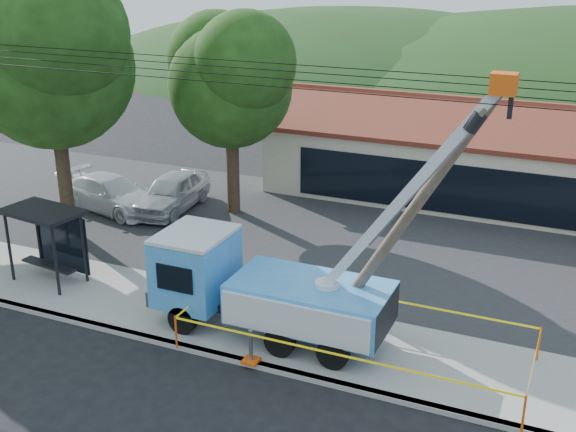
# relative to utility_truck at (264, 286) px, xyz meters

# --- Properties ---
(ground) EXTENTS (120.00, 120.00, 0.00)m
(ground) POSITION_rel_utility_truck_xyz_m (1.12, -3.79, -1.69)
(ground) COLOR black
(ground) RESTS_ON ground
(curb) EXTENTS (60.00, 0.25, 0.15)m
(curb) POSITION_rel_utility_truck_xyz_m (1.12, -1.69, -1.62)
(curb) COLOR #99958F
(curb) RESTS_ON ground
(sidewalk) EXTENTS (60.00, 4.00, 0.15)m
(sidewalk) POSITION_rel_utility_truck_xyz_m (1.12, 0.21, -1.62)
(sidewalk) COLOR #99958F
(sidewalk) RESTS_ON ground
(parking_lot) EXTENTS (60.00, 12.00, 0.10)m
(parking_lot) POSITION_rel_utility_truck_xyz_m (1.12, 8.21, -1.64)
(parking_lot) COLOR #28282B
(parking_lot) RESTS_ON ground
(strip_mall) EXTENTS (22.50, 8.53, 4.67)m
(strip_mall) POSITION_rel_utility_truck_xyz_m (5.12, 16.19, 0.19)
(strip_mall) COLOR #C2B39A
(strip_mall) RESTS_ON ground
(tree_west_near) EXTENTS (7.56, 6.72, 10.80)m
(tree_west_near) POSITION_rel_utility_truck_xyz_m (-10.88, 4.21, 5.83)
(tree_west_near) COLOR #332316
(tree_west_near) RESTS_ON ground
(tree_lot) EXTENTS (6.30, 5.60, 8.94)m
(tree_lot) POSITION_rel_utility_truck_xyz_m (-5.88, 9.21, 4.52)
(tree_lot) COLOR #332316
(tree_lot) RESTS_ON ground
(hill_west) EXTENTS (78.40, 56.00, 28.00)m
(hill_west) POSITION_rel_utility_truck_xyz_m (-13.88, 51.21, -1.69)
(hill_west) COLOR #1E3915
(hill_west) RESTS_ON ground
(utility_truck) EXTENTS (10.11, 3.89, 8.33)m
(utility_truck) POSITION_rel_utility_truck_xyz_m (0.00, 0.00, 0.00)
(utility_truck) COLOR black
(utility_truck) RESTS_ON ground
(leaning_pole) EXTENTS (4.92, 1.79, 8.24)m
(leaning_pole) POSITION_rel_utility_truck_xyz_m (4.26, 0.43, 2.93)
(leaning_pole) COLOR #4D3E32
(leaning_pole) RESTS_ON ground
(bus_shelter) EXTENTS (2.94, 2.03, 2.64)m
(bus_shelter) POSITION_rel_utility_truck_xyz_m (-8.44, 0.39, 0.40)
(bus_shelter) COLOR black
(bus_shelter) RESTS_ON ground
(caution_tape) EXTENTS (9.82, 3.64, 1.05)m
(caution_tape) POSITION_rel_utility_truck_xyz_m (2.94, -0.14, -0.78)
(caution_tape) COLOR #F1520D
(caution_tape) RESTS_ON ground
(car_silver) EXTENTS (2.40, 5.02, 1.66)m
(car_silver) POSITION_rel_utility_truck_xyz_m (-8.49, 8.26, -1.69)
(car_silver) COLOR #AEB1B5
(car_silver) RESTS_ON ground
(car_white) EXTENTS (5.64, 3.25, 1.54)m
(car_white) POSITION_rel_utility_truck_xyz_m (-10.98, 7.17, -1.69)
(car_white) COLOR silver
(car_white) RESTS_ON ground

